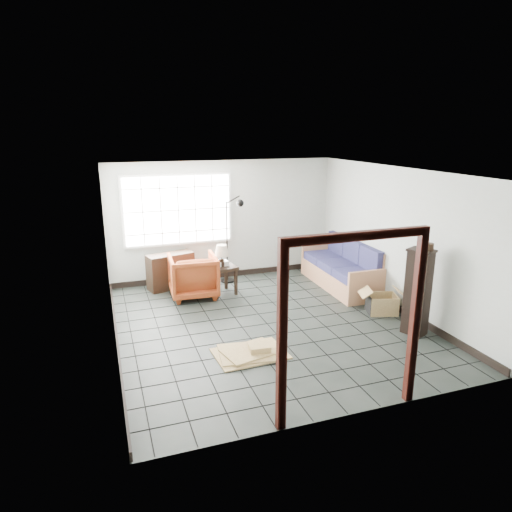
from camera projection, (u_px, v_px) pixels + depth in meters
name	position (u px, v px, depth m)	size (l,w,h in m)	color
ground	(267.00, 324.00, 7.86)	(5.50, 5.50, 0.00)	black
room_shell	(267.00, 228.00, 7.43)	(5.02, 5.52, 2.61)	#ADB3AC
window_panel	(178.00, 210.00, 9.57)	(2.32, 0.08, 1.52)	silver
doorway_trim	(353.00, 304.00, 5.03)	(1.80, 0.08, 2.20)	#34100B
futon_sofa	(343.00, 270.00, 9.66)	(0.88, 2.23, 0.98)	#A4694A
armchair	(193.00, 274.00, 9.04)	(0.91, 0.85, 0.94)	brown
side_table	(221.00, 271.00, 9.18)	(0.64, 0.64, 0.59)	black
table_lamp	(222.00, 252.00, 9.04)	(0.38, 0.38, 0.44)	black
projector	(221.00, 263.00, 9.16)	(0.31, 0.27, 0.10)	silver
floor_lamp	(233.00, 237.00, 9.76)	(0.52, 0.33, 1.89)	black
console_shelf	(171.00, 271.00, 9.54)	(1.02, 0.61, 0.74)	black
tall_shelf	(418.00, 292.00, 7.31)	(0.43, 0.48, 1.43)	black
pot	(429.00, 247.00, 7.06)	(0.15, 0.15, 0.11)	black
open_box	(382.00, 304.00, 8.30)	(0.91, 0.63, 0.47)	olive
cardboard_pile	(251.00, 352.00, 6.79)	(1.09, 0.80, 0.15)	olive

